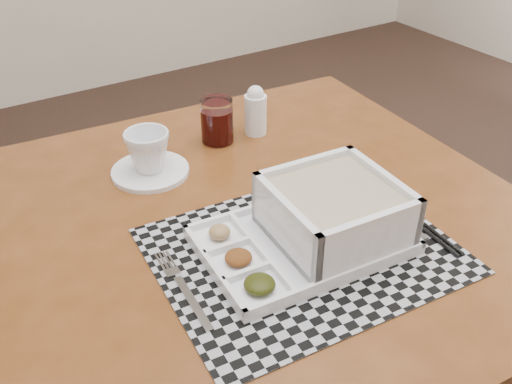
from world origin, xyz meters
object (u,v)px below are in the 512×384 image
Objects in this scene: cup at (148,151)px; creamer_bottle at (255,111)px; serving_tray at (326,220)px; juice_glass at (217,123)px; dining_table at (261,242)px.

cup is 0.27m from creamer_bottle.
creamer_bottle reaches higher than serving_tray.
juice_glass is (0.02, 0.39, -0.00)m from serving_tray.
dining_table is 8.96× the size of creamer_bottle.
dining_table is at bearing -41.09° from cup.
dining_table is at bearing 106.85° from serving_tray.
cup is (-0.11, 0.22, 0.12)m from dining_table.
cup is at bearing -165.58° from juice_glass.
serving_tray is at bearing -73.15° from dining_table.
cup is 0.18m from juice_glass.
cup is 0.78× the size of creamer_bottle.
dining_table is 0.28m from cup.
serving_tray is 3.57× the size of juice_glass.
juice_glass is 0.09m from creamer_bottle.
creamer_bottle is at bearing 73.87° from serving_tray.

